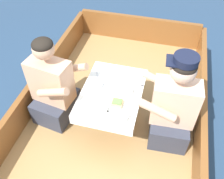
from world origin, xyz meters
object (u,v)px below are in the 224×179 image
(person_starboard, at_px, (173,108))
(coffee_cup_starboard, at_px, (125,118))
(person_port, at_px, (53,89))
(sandwich, at_px, (117,103))
(coffee_cup_port, at_px, (88,101))

(person_starboard, height_order, coffee_cup_starboard, person_starboard)
(person_port, bearing_deg, sandwich, 1.52)
(sandwich, distance_m, coffee_cup_port, 0.27)
(person_port, height_order, sandwich, person_port)
(coffee_cup_port, distance_m, coffee_cup_starboard, 0.39)
(sandwich, bearing_deg, person_port, 172.59)
(person_port, distance_m, sandwich, 0.69)
(coffee_cup_port, height_order, coffee_cup_starboard, coffee_cup_starboard)
(person_port, relative_size, person_starboard, 0.97)
(coffee_cup_port, xyz_separation_m, coffee_cup_starboard, (0.37, -0.10, 0.00))
(person_port, height_order, person_starboard, person_starboard)
(sandwich, height_order, coffee_cup_port, same)
(person_port, distance_m, coffee_cup_starboard, 0.82)
(person_starboard, relative_size, coffee_cup_starboard, 11.35)
(sandwich, height_order, coffee_cup_starboard, coffee_cup_starboard)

